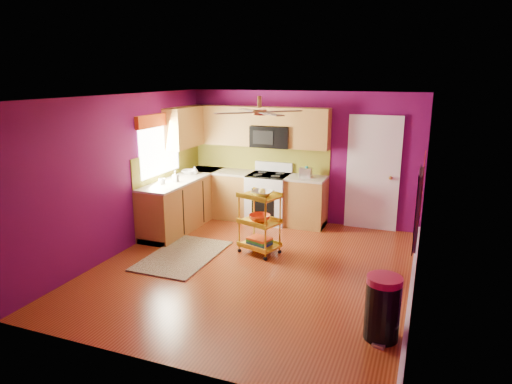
% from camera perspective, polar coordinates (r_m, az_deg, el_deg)
% --- Properties ---
extents(ground, '(5.00, 5.00, 0.00)m').
position_cam_1_polar(ground, '(6.88, -0.20, -9.47)').
color(ground, maroon).
rests_on(ground, ground).
extents(room_envelope, '(4.54, 5.04, 2.52)m').
position_cam_1_polar(room_envelope, '(6.38, 0.02, 4.02)').
color(room_envelope, '#5E0A4B').
rests_on(room_envelope, ground).
extents(lower_cabinets, '(2.81, 2.31, 0.94)m').
position_cam_1_polar(lower_cabinets, '(8.81, -4.06, -1.07)').
color(lower_cabinets, olive).
rests_on(lower_cabinets, ground).
extents(electric_range, '(0.76, 0.66, 1.13)m').
position_cam_1_polar(electric_range, '(8.82, 1.61, -0.69)').
color(electric_range, white).
rests_on(electric_range, ground).
extents(upper_cabinetry, '(2.80, 2.30, 1.26)m').
position_cam_1_polar(upper_cabinetry, '(8.82, -2.61, 8.01)').
color(upper_cabinetry, olive).
rests_on(upper_cabinetry, ground).
extents(left_window, '(0.08, 1.35, 1.08)m').
position_cam_1_polar(left_window, '(8.31, -11.98, 6.88)').
color(left_window, white).
rests_on(left_window, ground).
extents(panel_door, '(0.95, 0.11, 2.15)m').
position_cam_1_polar(panel_door, '(8.56, 14.40, 2.11)').
color(panel_door, white).
rests_on(panel_door, ground).
extents(right_wall_art, '(0.04, 2.74, 1.04)m').
position_cam_1_polar(right_wall_art, '(5.68, 19.90, -0.13)').
color(right_wall_art, black).
rests_on(right_wall_art, ground).
extents(ceiling_fan, '(1.01, 1.01, 0.26)m').
position_cam_1_polar(ceiling_fan, '(6.49, 0.44, 10.05)').
color(ceiling_fan, '#BF8C3F').
rests_on(ceiling_fan, ground).
extents(shag_rug, '(0.99, 1.62, 0.02)m').
position_cam_1_polar(shag_rug, '(7.38, -9.09, -7.84)').
color(shag_rug, black).
rests_on(shag_rug, ground).
extents(rolling_cart, '(0.71, 0.60, 1.08)m').
position_cam_1_polar(rolling_cart, '(7.22, 0.49, -3.54)').
color(rolling_cart, gold).
rests_on(rolling_cart, ground).
extents(trash_can, '(0.45, 0.46, 0.72)m').
position_cam_1_polar(trash_can, '(5.23, 15.54, -13.80)').
color(trash_can, black).
rests_on(trash_can, ground).
extents(teal_kettle, '(0.18, 0.18, 0.21)m').
position_cam_1_polar(teal_kettle, '(8.52, 6.33, 2.42)').
color(teal_kettle, '#128C85').
rests_on(teal_kettle, lower_cabinets).
extents(toaster, '(0.22, 0.15, 0.18)m').
position_cam_1_polar(toaster, '(8.50, 6.23, 2.44)').
color(toaster, beige).
rests_on(toaster, lower_cabinets).
extents(soap_bottle_a, '(0.09, 0.09, 0.20)m').
position_cam_1_polar(soap_bottle_a, '(8.21, -10.04, 1.94)').
color(soap_bottle_a, '#EA3F72').
rests_on(soap_bottle_a, lower_cabinets).
extents(soap_bottle_b, '(0.12, 0.12, 0.15)m').
position_cam_1_polar(soap_bottle_b, '(8.80, -7.66, 2.71)').
color(soap_bottle_b, white).
rests_on(soap_bottle_b, lower_cabinets).
extents(counter_dish, '(0.28, 0.28, 0.07)m').
position_cam_1_polar(counter_dish, '(8.87, -8.35, 2.50)').
color(counter_dish, white).
rests_on(counter_dish, lower_cabinets).
extents(counter_cup, '(0.12, 0.12, 0.10)m').
position_cam_1_polar(counter_cup, '(8.10, -11.67, 1.32)').
color(counter_cup, white).
rests_on(counter_cup, lower_cabinets).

